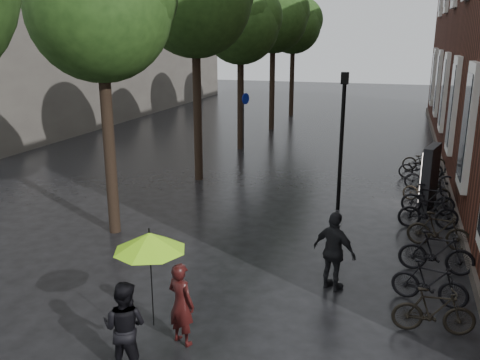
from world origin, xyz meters
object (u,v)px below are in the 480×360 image
at_px(parked_bicycles, 428,202).
at_px(lamp_post, 342,128).
at_px(ad_lightbox, 430,177).
at_px(person_black, 125,327).
at_px(person_burgundy, 181,304).
at_px(pedestrian_walking, 334,252).

bearing_deg(parked_bicycles, lamp_post, -176.28).
height_order(parked_bicycles, ad_lightbox, ad_lightbox).
relative_size(person_black, lamp_post, 0.37).
relative_size(person_burgundy, parked_bicycles, 0.12).
bearing_deg(person_burgundy, ad_lightbox, -95.11).
bearing_deg(lamp_post, person_burgundy, -102.02).
bearing_deg(person_black, person_burgundy, -121.80).
bearing_deg(lamp_post, ad_lightbox, 21.67).
height_order(parked_bicycles, lamp_post, lamp_post).
relative_size(parked_bicycles, lamp_post, 3.06).
bearing_deg(pedestrian_walking, person_black, 79.67).
distance_m(person_black, pedestrian_walking, 4.92).
relative_size(pedestrian_walking, parked_bicycles, 0.13).
bearing_deg(person_black, parked_bicycles, -120.88).
xyz_separation_m(person_burgundy, ad_lightbox, (4.60, 9.61, 0.26)).
distance_m(pedestrian_walking, lamp_post, 5.87).
distance_m(person_burgundy, ad_lightbox, 10.65).
distance_m(ad_lightbox, lamp_post, 3.42).
relative_size(pedestrian_walking, lamp_post, 0.41).
xyz_separation_m(person_black, pedestrian_walking, (2.94, 3.95, 0.09)).
xyz_separation_m(pedestrian_walking, lamp_post, (-0.57, 5.57, 1.78)).
height_order(person_burgundy, parked_bicycles, person_burgundy).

